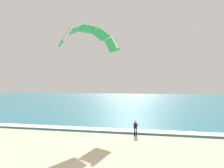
% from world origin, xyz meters
% --- Properties ---
extents(sea, '(200.00, 120.00, 0.20)m').
position_xyz_m(sea, '(0.00, 74.16, 0.10)').
color(sea, teal).
rests_on(sea, ground).
extents(surf_foam, '(200.00, 2.03, 0.04)m').
position_xyz_m(surf_foam, '(0.00, 15.16, 0.22)').
color(surf_foam, white).
rests_on(surf_foam, sea).
extents(surfboard, '(0.67, 1.45, 0.09)m').
position_xyz_m(surfboard, '(-2.30, 13.31, 0.03)').
color(surfboard, '#239EC6').
rests_on(surfboard, ground).
extents(kitesurfer, '(0.58, 0.58, 1.69)m').
position_xyz_m(kitesurfer, '(-2.30, 13.33, 0.94)').
color(kitesurfer, black).
rests_on(kitesurfer, ground).
extents(kite_primary, '(10.47, 9.14, 12.89)m').
position_xyz_m(kite_primary, '(-9.64, 18.90, 12.65)').
color(kite_primary, green).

